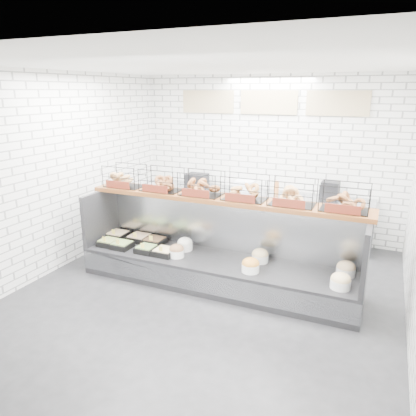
% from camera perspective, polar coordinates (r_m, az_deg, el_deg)
% --- Properties ---
extents(ground, '(5.50, 5.50, 0.00)m').
position_cam_1_polar(ground, '(5.74, -0.05, -11.93)').
color(ground, black).
rests_on(ground, ground).
extents(room_shell, '(5.02, 5.51, 3.01)m').
position_cam_1_polar(room_shell, '(5.66, 2.45, 9.59)').
color(room_shell, white).
rests_on(room_shell, ground).
extents(display_case, '(4.00, 0.90, 1.20)m').
position_cam_1_polar(display_case, '(5.89, 1.17, -7.65)').
color(display_case, black).
rests_on(display_case, ground).
extents(bagel_shelf, '(4.10, 0.50, 0.40)m').
position_cam_1_polar(bagel_shelf, '(5.70, 2.08, 2.73)').
color(bagel_shelf, '#512911').
rests_on(bagel_shelf, display_case).
extents(prep_counter, '(4.00, 0.60, 1.20)m').
position_cam_1_polar(prep_counter, '(7.69, 7.28, -0.86)').
color(prep_counter, '#93969B').
rests_on(prep_counter, ground).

